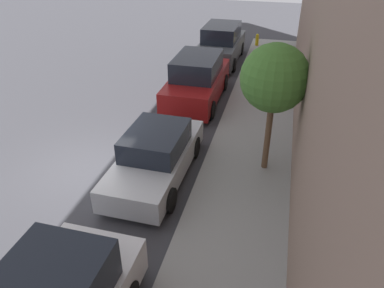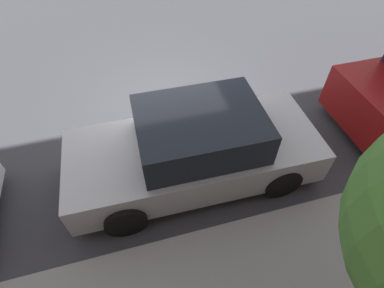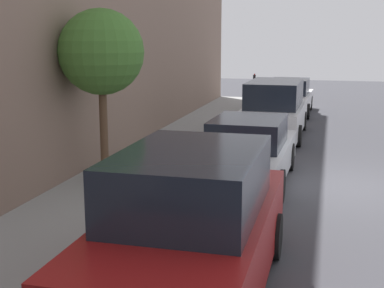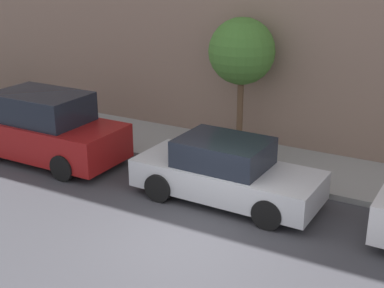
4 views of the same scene
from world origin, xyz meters
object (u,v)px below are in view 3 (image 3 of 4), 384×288
Objects in this scene: parked_sedan_nearest at (289,97)px; parked_suv_fourth at (191,229)px; street_tree at (101,53)px; parked_minivan_second at (274,110)px; parking_meter_near at (254,86)px; parked_sedan_third at (248,152)px.

parked_suv_fourth is at bearing 90.23° from parked_sedan_nearest.
parked_sedan_nearest is 13.25m from street_tree.
parked_suv_fourth is (-0.07, 17.29, 0.21)m from parked_sedan_nearest.
parked_minivan_second is 7.24m from parking_meter_near.
parked_minivan_second reaches higher than parking_meter_near.
parked_minivan_second reaches higher than parked_sedan_third.
parked_sedan_nearest is 0.92× the size of parked_minivan_second.
parking_meter_near reaches higher than parked_sedan_third.
parked_minivan_second is (0.07, 5.59, 0.20)m from parked_sedan_nearest.
parked_minivan_second reaches higher than parked_sedan_nearest.
parked_sedan_nearest is 0.95× the size of parked_suv_fourth.
parked_minivan_second is at bearing 103.38° from parking_meter_near.
street_tree reaches higher than parked_minivan_second.
parked_sedan_nearest is 1.00× the size of parked_sedan_third.
parking_meter_near is at bearing -95.82° from street_tree.
parked_sedan_third is at bearing 89.79° from parked_sedan_nearest.
parked_sedan_nearest is 2.30m from parking_meter_near.
parked_suv_fourth reaches higher than parking_meter_near.
parking_meter_near is (1.75, -1.45, 0.33)m from parked_sedan_nearest.
parking_meter_near is 14.32m from street_tree.
street_tree is at bearing -54.94° from parked_suv_fourth.
parked_sedan_nearest is 17.29m from parked_suv_fourth.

